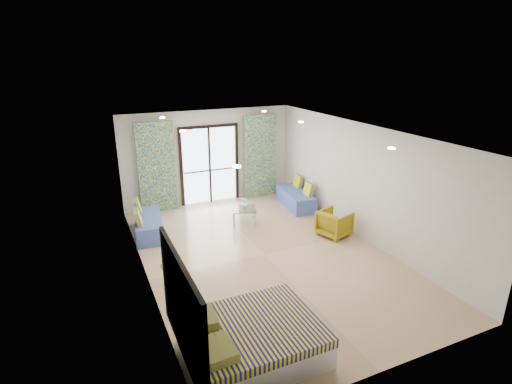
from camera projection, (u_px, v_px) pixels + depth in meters
name	position (u px, v px, depth m)	size (l,w,h in m)	color
floor	(264.00, 255.00, 8.75)	(5.00, 7.50, 0.01)	tan
ceiling	(265.00, 133.00, 7.86)	(5.00, 7.50, 0.01)	silver
wall_back	(209.00, 157.00, 11.54)	(5.00, 0.01, 2.70)	silver
wall_front	(391.00, 288.00, 5.08)	(5.00, 0.01, 2.70)	silver
wall_left	(142.00, 216.00, 7.33)	(0.01, 7.50, 2.70)	silver
wall_right	(362.00, 182.00, 9.28)	(0.01, 7.50, 2.70)	silver
balcony_door	(209.00, 160.00, 11.54)	(1.76, 0.08, 2.28)	black
balcony_rail	(210.00, 170.00, 11.65)	(1.52, 0.03, 0.04)	#595451
curtain_left	(157.00, 168.00, 10.81)	(1.00, 0.10, 2.50)	white
curtain_right	(260.00, 156.00, 12.02)	(1.00, 0.10, 2.50)	white
downlight_a	(237.00, 166.00, 5.61)	(0.12, 0.12, 0.02)	#FFE0B2
downlight_b	(392.00, 148.00, 6.70)	(0.12, 0.12, 0.02)	#FFE0B2
downlight_c	(183.00, 131.00, 8.19)	(0.12, 0.12, 0.02)	#FFE0B2
downlight_d	(301.00, 122.00, 9.28)	(0.12, 0.12, 0.02)	#FFE0B2
downlight_e	(162.00, 118.00, 9.91)	(0.12, 0.12, 0.02)	#FFE0B2
downlight_f	(264.00, 111.00, 11.00)	(0.12, 0.12, 0.02)	#FFE0B2
headboard	(182.00, 310.00, 5.12)	(0.06, 2.10, 1.50)	black
switch_plate	(161.00, 266.00, 6.20)	(0.02, 0.10, 0.10)	silver
bed	(252.00, 339.00, 5.76)	(1.87, 1.53, 0.65)	silver
daybed_left	(148.00, 225.00, 9.69)	(0.84, 1.68, 0.79)	#475CA9
daybed_right	(296.00, 198.00, 11.49)	(0.82, 1.67, 0.79)	#475CA9
coffee_table	(244.00, 210.00, 10.28)	(0.78, 0.78, 0.70)	silver
vase	(245.00, 204.00, 10.30)	(0.18, 0.18, 0.18)	white
armchair	(334.00, 222.00, 9.59)	(0.67, 0.63, 0.69)	#9C8814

